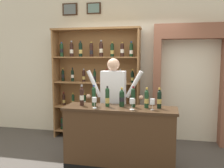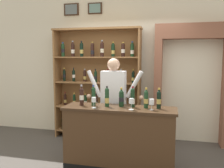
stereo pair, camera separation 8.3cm
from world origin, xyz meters
The scene contains 16 objects.
ground_plane centered at (0.00, 0.00, -0.01)m, with size 14.00×14.00×0.02m, color #47423D.
back_wall centered at (0.00, 1.58, 1.52)m, with size 12.00×0.19×3.05m.
wine_shelf centered at (-0.56, 1.27, 1.21)m, with size 1.84×0.36×2.30m.
archway_doorway centered at (1.33, 1.45, 1.35)m, with size 1.43×0.45×2.35m.
tasting_counter centered at (0.18, 0.00, 0.48)m, with size 1.73×0.51×0.96m.
shopkeeper centered at (-0.03, 0.51, 1.06)m, with size 1.03×0.22×1.70m.
tasting_bottle_rosso centered at (-0.44, 0.02, 1.11)m, with size 0.07×0.07×0.33m.
tasting_bottle_bianco centered at (-0.24, 0.03, 1.11)m, with size 0.07×0.07×0.33m.
tasting_bottle_riserva centered at (-0.02, 0.02, 1.10)m, with size 0.07×0.07×0.32m.
tasting_bottle_grappa centered at (0.20, 0.07, 1.09)m, with size 0.08×0.08×0.30m.
tasting_bottle_prosecco centered at (0.38, 0.07, 1.10)m, with size 0.07×0.07×0.32m.
tasting_bottle_super_tuscan centered at (0.58, 0.05, 1.10)m, with size 0.07×0.07×0.31m.
tasting_bottle_brunello centered at (0.77, 0.05, 1.10)m, with size 0.07×0.07×0.31m.
wine_glass_center centered at (-0.18, -0.14, 1.07)m, with size 0.07×0.07×0.16m.
wine_glass_spare centered at (0.68, -0.06, 1.07)m, with size 0.07×0.07×0.16m.
wine_glass_right centered at (0.39, -0.12, 1.08)m, with size 0.07×0.07×0.17m.
Camera 1 is at (0.85, -3.59, 1.75)m, focal length 38.85 mm.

